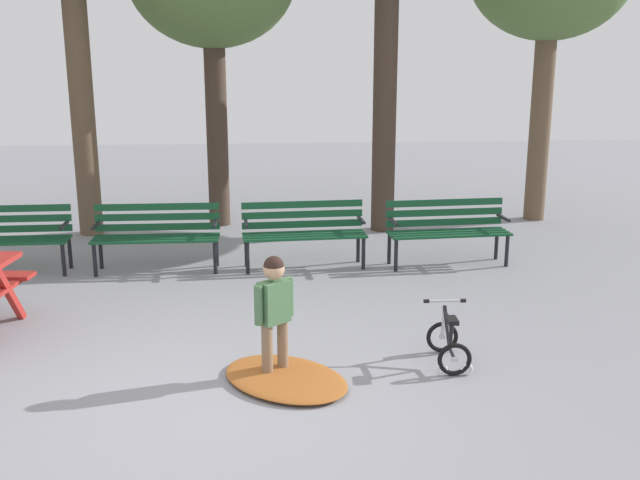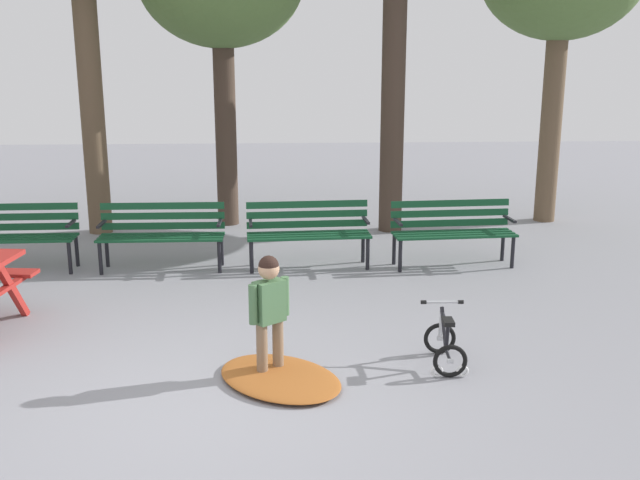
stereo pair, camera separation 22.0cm
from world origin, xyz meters
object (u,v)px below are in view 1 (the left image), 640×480
at_px(park_bench_left, 157,231).
at_px(child_standing, 274,306).
at_px(park_bench_far_right, 447,226).
at_px(kids_bicycle, 449,343).
at_px(park_bench_far_left, 5,234).
at_px(park_bench_right, 304,229).

height_order(park_bench_left, child_standing, child_standing).
xyz_separation_m(park_bench_far_right, child_standing, (-2.36, -3.36, 0.13)).
relative_size(park_bench_far_right, kids_bicycle, 2.85).
height_order(park_bench_left, park_bench_far_right, same).
xyz_separation_m(park_bench_left, child_standing, (1.44, -3.39, 0.13)).
distance_m(park_bench_far_left, park_bench_right, 3.80).
relative_size(park_bench_left, park_bench_right, 0.99).
bearing_deg(park_bench_right, child_standing, -97.66).
height_order(park_bench_far_left, park_bench_left, same).
bearing_deg(park_bench_right, park_bench_left, -179.88).
height_order(park_bench_far_left, child_standing, child_standing).
bearing_deg(park_bench_left, park_bench_far_right, -0.44).
relative_size(child_standing, kids_bicycle, 1.89).
relative_size(park_bench_right, park_bench_far_right, 1.00).
relative_size(park_bench_far_left, kids_bicycle, 2.81).
relative_size(park_bench_far_left, park_bench_far_right, 0.99).
height_order(park_bench_left, park_bench_right, same).
bearing_deg(kids_bicycle, park_bench_left, 132.59).
xyz_separation_m(park_bench_far_left, child_standing, (3.34, -3.43, 0.13)).
xyz_separation_m(park_bench_far_left, kids_bicycle, (4.90, -3.30, -0.31)).
bearing_deg(child_standing, park_bench_right, 82.34).
height_order(park_bench_right, kids_bicycle, park_bench_right).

